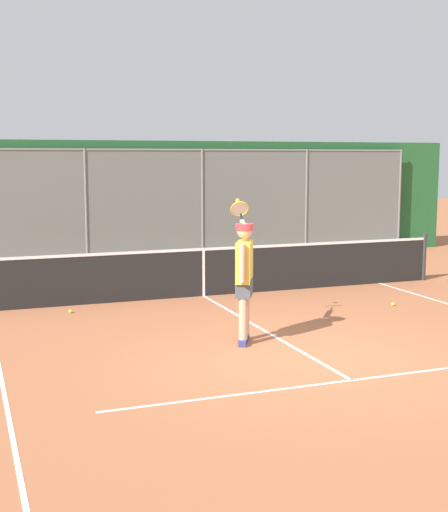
{
  "coord_description": "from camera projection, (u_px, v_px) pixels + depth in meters",
  "views": [
    {
      "loc": [
        4.42,
        8.43,
        2.75
      ],
      "look_at": [
        0.23,
        -2.78,
        1.05
      ],
      "focal_mm": 49.39,
      "sensor_mm": 36.0,
      "label": 1
    }
  ],
  "objects": [
    {
      "name": "ground_plane",
      "position": [
        310.0,
        357.0,
        9.73
      ],
      "size": [
        60.0,
        60.0,
        0.0
      ],
      "primitive_type": "plane",
      "color": "#A8603D"
    },
    {
      "name": "court_line_markings",
      "position": [
        363.0,
        387.0,
        8.45
      ],
      "size": [
        8.17,
        10.34,
        0.01
      ],
      "color": "white",
      "rests_on": "ground"
    },
    {
      "name": "tennis_ball_near_net",
      "position": [
        70.0,
        311.0,
        12.43
      ],
      "size": [
        0.07,
        0.07,
        0.07
      ],
      "primitive_type": "sphere",
      "color": "#D6E042",
      "rests_on": "ground"
    },
    {
      "name": "fence_backdrop",
      "position": [
        140.0,
        202.0,
        18.54
      ],
      "size": [
        18.24,
        1.37,
        3.15
      ],
      "color": "slate",
      "rests_on": "ground"
    },
    {
      "name": "tennis_player",
      "position": [
        244.0,
        272.0,
        10.33
      ],
      "size": [
        0.64,
        1.4,
        2.08
      ],
      "rotation": [
        0.0,
        0.0,
        -2.06
      ],
      "color": "navy",
      "rests_on": "ground"
    },
    {
      "name": "tennis_net",
      "position": [
        203.0,
        271.0,
        13.89
      ],
      "size": [
        10.5,
        0.09,
        1.07
      ],
      "color": "#2D2D2D",
      "rests_on": "ground"
    },
    {
      "name": "tennis_ball_near_baseline",
      "position": [
        393.0,
        304.0,
        13.03
      ],
      "size": [
        0.07,
        0.07,
        0.07
      ],
      "primitive_type": "sphere",
      "color": "#CCDB33",
      "rests_on": "ground"
    }
  ]
}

